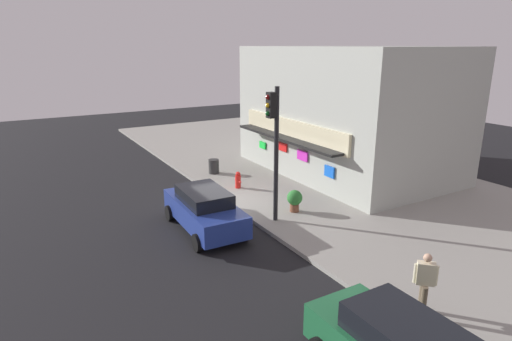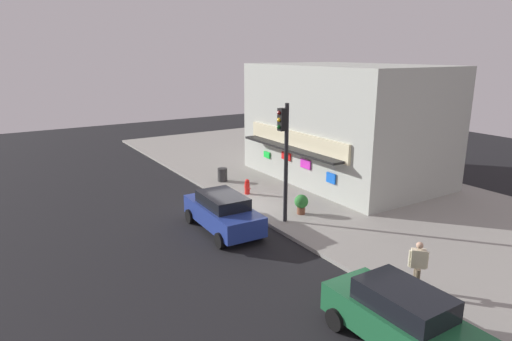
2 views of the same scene
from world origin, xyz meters
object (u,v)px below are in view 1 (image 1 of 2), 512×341
pedestrian (425,281)px  potted_plant_by_doorway (295,199)px  trash_can (214,166)px  parked_car_blue (204,209)px  traffic_light (274,137)px  fire_hydrant (238,180)px

pedestrian → potted_plant_by_doorway: (-7.55, 1.31, -0.42)m
potted_plant_by_doorway → trash_can: bearing=-175.4°
parked_car_blue → trash_can: bearing=152.1°
pedestrian → potted_plant_by_doorway: 7.68m
traffic_light → parked_car_blue: traffic_light is taller
trash_can → parked_car_blue: parked_car_blue is taller
parked_car_blue → potted_plant_by_doorway: bearing=82.2°
pedestrian → parked_car_blue: 8.49m
traffic_light → fire_hydrant: traffic_light is taller
pedestrian → potted_plant_by_doorway: size_ratio=1.85×
traffic_light → potted_plant_by_doorway: size_ratio=5.65×
potted_plant_by_doorway → parked_car_blue: bearing=-97.8°
trash_can → fire_hydrant: bearing=-0.7°
trash_can → parked_car_blue: size_ratio=0.17×
trash_can → parked_car_blue: 7.12m
trash_can → parked_car_blue: (6.29, -3.33, 0.31)m
fire_hydrant → traffic_light: bearing=-9.3°
trash_can → potted_plant_by_doorway: potted_plant_by_doorway is taller
traffic_light → parked_car_blue: 3.84m
traffic_light → trash_can: (-7.17, 0.74, -3.00)m
traffic_light → pedestrian: 7.60m
fire_hydrant → trash_can: 2.87m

